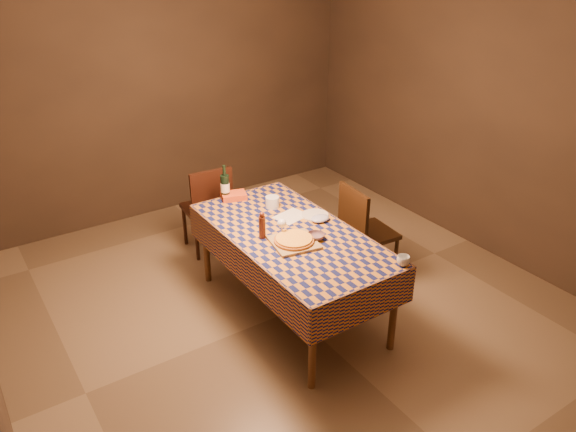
{
  "coord_description": "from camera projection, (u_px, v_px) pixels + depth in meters",
  "views": [
    {
      "loc": [
        -2.2,
        -3.28,
        2.93
      ],
      "look_at": [
        0.0,
        0.05,
        0.9
      ],
      "focal_mm": 35.0,
      "sensor_mm": 36.0,
      "label": 1
    }
  ],
  "objects": [
    {
      "name": "room",
      "position": [
        292.0,
        165.0,
        4.23
      ],
      "size": [
        5.0,
        5.1,
        2.7
      ],
      "color": "brown",
      "rests_on": "ground"
    },
    {
      "name": "dining_table",
      "position": [
        291.0,
        241.0,
        4.53
      ],
      "size": [
        0.94,
        1.84,
        0.77
      ],
      "color": "brown",
      "rests_on": "ground"
    },
    {
      "name": "cutting_board",
      "position": [
        294.0,
        242.0,
        4.33
      ],
      "size": [
        0.39,
        0.39,
        0.02
      ],
      "primitive_type": "cube",
      "rotation": [
        0.0,
        0.0,
        -0.17
      ],
      "color": "#9D7C49",
      "rests_on": "dining_table"
    },
    {
      "name": "pizza",
      "position": [
        294.0,
        240.0,
        4.32
      ],
      "size": [
        0.38,
        0.38,
        0.03
      ],
      "color": "#9F551A",
      "rests_on": "cutting_board"
    },
    {
      "name": "pepper_mill",
      "position": [
        262.0,
        226.0,
        4.38
      ],
      "size": [
        0.06,
        0.06,
        0.22
      ],
      "color": "#4E1F12",
      "rests_on": "dining_table"
    },
    {
      "name": "bowl",
      "position": [
        316.0,
        236.0,
        4.4
      ],
      "size": [
        0.15,
        0.15,
        0.04
      ],
      "primitive_type": "imported",
      "rotation": [
        0.0,
        0.0,
        -0.05
      ],
      "color": "#5F4550",
      "rests_on": "dining_table"
    },
    {
      "name": "wine_glass",
      "position": [
        282.0,
        224.0,
        4.41
      ],
      "size": [
        0.07,
        0.07,
        0.15
      ],
      "color": "white",
      "rests_on": "dining_table"
    },
    {
      "name": "wine_bottle",
      "position": [
        225.0,
        187.0,
        5.01
      ],
      "size": [
        0.09,
        0.09,
        0.32
      ],
      "color": "black",
      "rests_on": "dining_table"
    },
    {
      "name": "deli_tub",
      "position": [
        272.0,
        202.0,
        4.89
      ],
      "size": [
        0.14,
        0.14,
        0.1
      ],
      "primitive_type": "cylinder",
      "rotation": [
        0.0,
        0.0,
        0.18
      ],
      "color": "silver",
      "rests_on": "dining_table"
    },
    {
      "name": "takeout_container",
      "position": [
        234.0,
        196.0,
        5.06
      ],
      "size": [
        0.25,
        0.21,
        0.05
      ],
      "primitive_type": "cube",
      "rotation": [
        0.0,
        0.0,
        -0.29
      ],
      "color": "#CE481B",
      "rests_on": "dining_table"
    },
    {
      "name": "white_plate",
      "position": [
        315.0,
        215.0,
        4.76
      ],
      "size": [
        0.24,
        0.24,
        0.01
      ],
      "primitive_type": "cylinder",
      "rotation": [
        0.0,
        0.0,
        0.07
      ],
      "color": "silver",
      "rests_on": "dining_table"
    },
    {
      "name": "tumbler",
      "position": [
        403.0,
        261.0,
        4.04
      ],
      "size": [
        0.11,
        0.11,
        0.08
      ],
      "primitive_type": "imported",
      "rotation": [
        0.0,
        0.0,
        0.1
      ],
      "color": "silver",
      "rests_on": "dining_table"
    },
    {
      "name": "flour_patch",
      "position": [
        291.0,
        216.0,
        4.75
      ],
      "size": [
        0.3,
        0.26,
        0.0
      ],
      "primitive_type": "cube",
      "rotation": [
        0.0,
        0.0,
        0.23
      ],
      "color": "silver",
      "rests_on": "dining_table"
    },
    {
      "name": "flour_bag",
      "position": [
        320.0,
        218.0,
        4.67
      ],
      "size": [
        0.2,
        0.17,
        0.05
      ],
      "primitive_type": "ellipsoid",
      "rotation": [
        0.0,
        0.0,
        0.35
      ],
      "color": "#AEB5DE",
      "rests_on": "dining_table"
    },
    {
      "name": "chair_far",
      "position": [
        209.0,
        205.0,
        5.52
      ],
      "size": [
        0.46,
        0.46,
        0.93
      ],
      "color": "black",
      "rests_on": "ground"
    },
    {
      "name": "chair_right",
      "position": [
        363.0,
        228.0,
        5.09
      ],
      "size": [
        0.46,
        0.45,
        0.93
      ],
      "color": "black",
      "rests_on": "ground"
    }
  ]
}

